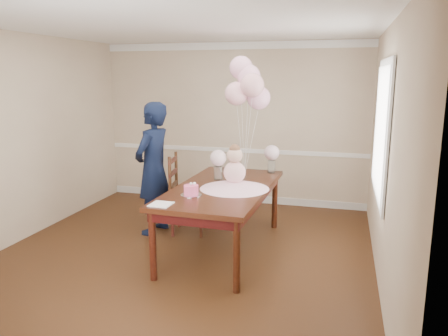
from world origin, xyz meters
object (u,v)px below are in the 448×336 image
dining_table_top (223,189)px  woman (153,169)px  birthday_cake (191,190)px  dining_chair_seat (189,198)px

dining_table_top → woman: bearing=162.7°
birthday_cake → dining_chair_seat: 1.13m
dining_chair_seat → dining_table_top: bearing=-47.5°
dining_table_top → woman: (-1.09, 0.38, 0.11)m
dining_table_top → dining_chair_seat: size_ratio=4.60×
dining_table_top → dining_chair_seat: 0.85m
dining_table_top → woman: size_ratio=1.21×
dining_table_top → dining_chair_seat: dining_table_top is taller
dining_chair_seat → woman: bearing=-175.0°
birthday_cake → dining_chair_seat: (-0.39, 0.98, -0.40)m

